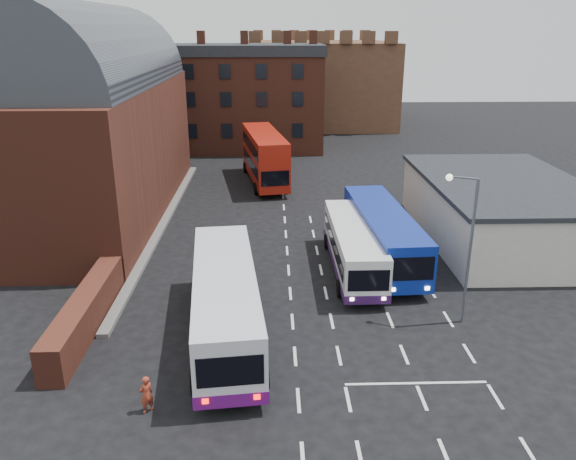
{
  "coord_description": "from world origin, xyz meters",
  "views": [
    {
      "loc": [
        -0.98,
        -22.79,
        14.11
      ],
      "look_at": [
        0.0,
        10.0,
        2.2
      ],
      "focal_mm": 35.0,
      "sensor_mm": 36.0,
      "label": 1
    }
  ],
  "objects_px": {
    "bus_red_double": "(264,156)",
    "bus_white_inbound": "(353,245)",
    "pedestrian_red": "(146,394)",
    "street_lamp": "(466,237)",
    "pedestrian_beige": "(203,371)",
    "bus_blue": "(383,232)",
    "bus_white_outbound": "(225,298)"
  },
  "relations": [
    {
      "from": "street_lamp",
      "to": "pedestrian_beige",
      "type": "bearing_deg",
      "value": -156.7
    },
    {
      "from": "bus_white_outbound",
      "to": "bus_white_inbound",
      "type": "bearing_deg",
      "value": 40.17
    },
    {
      "from": "bus_blue",
      "to": "pedestrian_red",
      "type": "xyz_separation_m",
      "value": [
        -11.9,
        -14.65,
        -1.16
      ]
    },
    {
      "from": "pedestrian_red",
      "to": "bus_white_outbound",
      "type": "bearing_deg",
      "value": -157.22
    },
    {
      "from": "pedestrian_red",
      "to": "pedestrian_beige",
      "type": "relative_size",
      "value": 0.98
    },
    {
      "from": "bus_white_inbound",
      "to": "bus_blue",
      "type": "bearing_deg",
      "value": -143.52
    },
    {
      "from": "bus_blue",
      "to": "bus_red_double",
      "type": "bearing_deg",
      "value": -71.75
    },
    {
      "from": "bus_red_double",
      "to": "pedestrian_beige",
      "type": "height_order",
      "value": "bus_red_double"
    },
    {
      "from": "bus_blue",
      "to": "pedestrian_beige",
      "type": "bearing_deg",
      "value": 49.74
    },
    {
      "from": "bus_white_outbound",
      "to": "pedestrian_red",
      "type": "xyz_separation_m",
      "value": [
        -2.65,
        -5.63,
        -1.23
      ]
    },
    {
      "from": "pedestrian_red",
      "to": "pedestrian_beige",
      "type": "xyz_separation_m",
      "value": [
        2.0,
        1.46,
        0.02
      ]
    },
    {
      "from": "bus_white_inbound",
      "to": "bus_red_double",
      "type": "bearing_deg",
      "value": -75.37
    },
    {
      "from": "bus_blue",
      "to": "street_lamp",
      "type": "height_order",
      "value": "street_lamp"
    },
    {
      "from": "street_lamp",
      "to": "bus_blue",
      "type": "bearing_deg",
      "value": 106.59
    },
    {
      "from": "bus_white_outbound",
      "to": "pedestrian_beige",
      "type": "relative_size",
      "value": 7.91
    },
    {
      "from": "bus_white_outbound",
      "to": "bus_red_double",
      "type": "distance_m",
      "value": 28.35
    },
    {
      "from": "street_lamp",
      "to": "pedestrian_beige",
      "type": "distance_m",
      "value": 13.86
    },
    {
      "from": "bus_blue",
      "to": "bus_red_double",
      "type": "height_order",
      "value": "bus_red_double"
    },
    {
      "from": "bus_blue",
      "to": "street_lamp",
      "type": "bearing_deg",
      "value": 103.2
    },
    {
      "from": "street_lamp",
      "to": "pedestrian_beige",
      "type": "xyz_separation_m",
      "value": [
        -12.25,
        -5.27,
        -3.78
      ]
    },
    {
      "from": "pedestrian_beige",
      "to": "street_lamp",
      "type": "bearing_deg",
      "value": -178.91
    },
    {
      "from": "bus_blue",
      "to": "bus_white_outbound",
      "type": "bearing_deg",
      "value": 40.91
    },
    {
      "from": "bus_blue",
      "to": "street_lamp",
      "type": "xyz_separation_m",
      "value": [
        2.36,
        -7.91,
        2.63
      ]
    },
    {
      "from": "bus_white_outbound",
      "to": "bus_red_double",
      "type": "xyz_separation_m",
      "value": [
        1.59,
        28.3,
        0.55
      ]
    },
    {
      "from": "bus_white_inbound",
      "to": "street_lamp",
      "type": "xyz_separation_m",
      "value": [
        4.44,
        -6.35,
        2.86
      ]
    },
    {
      "from": "bus_red_double",
      "to": "bus_white_inbound",
      "type": "bearing_deg",
      "value": 95.81
    },
    {
      "from": "bus_red_double",
      "to": "pedestrian_red",
      "type": "relative_size",
      "value": 7.82
    },
    {
      "from": "pedestrian_beige",
      "to": "bus_white_outbound",
      "type": "bearing_deg",
      "value": -121.07
    },
    {
      "from": "bus_white_inbound",
      "to": "pedestrian_red",
      "type": "bearing_deg",
      "value": 52.83
    },
    {
      "from": "bus_red_double",
      "to": "pedestrian_red",
      "type": "distance_m",
      "value": 34.24
    },
    {
      "from": "street_lamp",
      "to": "pedestrian_red",
      "type": "distance_m",
      "value": 16.21
    },
    {
      "from": "pedestrian_red",
      "to": "bus_red_double",
      "type": "bearing_deg",
      "value": -139.12
    }
  ]
}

